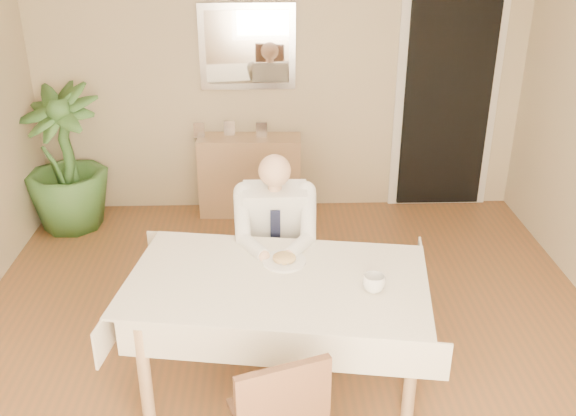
{
  "coord_description": "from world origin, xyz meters",
  "views": [
    {
      "loc": [
        -0.12,
        -3.31,
        2.65
      ],
      "look_at": [
        0.0,
        0.35,
        0.95
      ],
      "focal_mm": 40.0,
      "sensor_mm": 36.0,
      "label": 1
    }
  ],
  "objects_px": {
    "seated_man": "(276,240)",
    "coffee_mug": "(374,283)",
    "dining_table": "(277,291)",
    "sideboard": "(250,176)",
    "potted_palm": "(64,159)",
    "chair_far": "(275,250)"
  },
  "relations": [
    {
      "from": "dining_table",
      "to": "seated_man",
      "type": "xyz_separation_m",
      "value": [
        0.0,
        0.59,
        0.02
      ]
    },
    {
      "from": "dining_table",
      "to": "potted_palm",
      "type": "distance_m",
      "value": 2.92
    },
    {
      "from": "coffee_mug",
      "to": "dining_table",
      "type": "bearing_deg",
      "value": 164.42
    },
    {
      "from": "seated_man",
      "to": "sideboard",
      "type": "distance_m",
      "value": 1.94
    },
    {
      "from": "seated_man",
      "to": "coffee_mug",
      "type": "height_order",
      "value": "seated_man"
    },
    {
      "from": "chair_far",
      "to": "seated_man",
      "type": "bearing_deg",
      "value": -94.8
    },
    {
      "from": "chair_far",
      "to": "coffee_mug",
      "type": "bearing_deg",
      "value": -67.5
    },
    {
      "from": "dining_table",
      "to": "chair_far",
      "type": "xyz_separation_m",
      "value": [
        0.0,
        0.87,
        -0.21
      ]
    },
    {
      "from": "dining_table",
      "to": "seated_man",
      "type": "bearing_deg",
      "value": 98.78
    },
    {
      "from": "chair_far",
      "to": "potted_palm",
      "type": "xyz_separation_m",
      "value": [
        -1.85,
        1.38,
        0.19
      ]
    },
    {
      "from": "coffee_mug",
      "to": "potted_palm",
      "type": "xyz_separation_m",
      "value": [
        -2.37,
        2.4,
        -0.15
      ]
    },
    {
      "from": "chair_far",
      "to": "dining_table",
      "type": "bearing_deg",
      "value": -94.8
    },
    {
      "from": "sideboard",
      "to": "potted_palm",
      "type": "xyz_separation_m",
      "value": [
        -1.63,
        -0.24,
        0.27
      ]
    },
    {
      "from": "sideboard",
      "to": "dining_table",
      "type": "bearing_deg",
      "value": -82.72
    },
    {
      "from": "dining_table",
      "to": "coffee_mug",
      "type": "bearing_deg",
      "value": -6.8
    },
    {
      "from": "dining_table",
      "to": "chair_far",
      "type": "height_order",
      "value": "chair_far"
    },
    {
      "from": "seated_man",
      "to": "sideboard",
      "type": "xyz_separation_m",
      "value": [
        -0.21,
        1.91,
        -0.31
      ]
    },
    {
      "from": "dining_table",
      "to": "sideboard",
      "type": "height_order",
      "value": "sideboard"
    },
    {
      "from": "seated_man",
      "to": "coffee_mug",
      "type": "relative_size",
      "value": 10.0
    },
    {
      "from": "dining_table",
      "to": "coffee_mug",
      "type": "xyz_separation_m",
      "value": [
        0.53,
        -0.15,
        0.13
      ]
    },
    {
      "from": "seated_man",
      "to": "potted_palm",
      "type": "xyz_separation_m",
      "value": [
        -1.85,
        1.66,
        -0.04
      ]
    },
    {
      "from": "sideboard",
      "to": "chair_far",
      "type": "bearing_deg",
      "value": -80.15
    }
  ]
}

